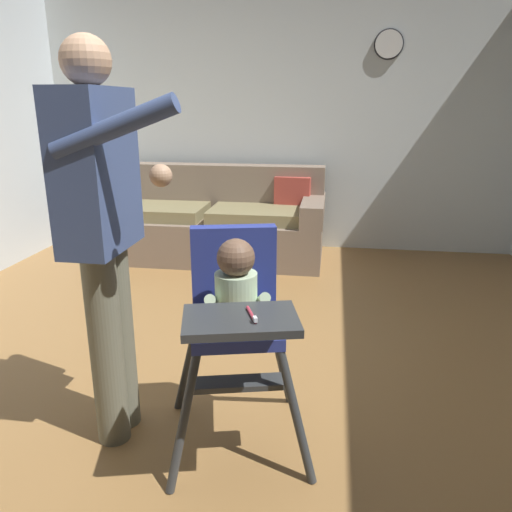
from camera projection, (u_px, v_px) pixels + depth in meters
The scene contains 6 objects.
ground at pixel (218, 390), 2.68m from camera, with size 6.29×7.10×0.10m, color olive.
wall_far at pixel (278, 111), 4.89m from camera, with size 5.49×0.06×2.72m, color silver.
couch at pixel (212, 223), 4.79m from camera, with size 2.16×0.86×0.86m.
high_chair at pixel (236, 304), 2.01m from camera, with size 0.73×0.82×0.95m.
adult_standing at pixel (103, 228), 2.00m from camera, with size 0.51×0.50×1.68m.
wall_clock at pixel (389, 44), 4.52m from camera, with size 0.27×0.04×0.27m.
Camera 1 is at (0.56, -2.28, 1.44)m, focal length 34.70 mm.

